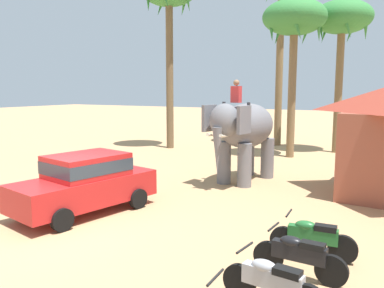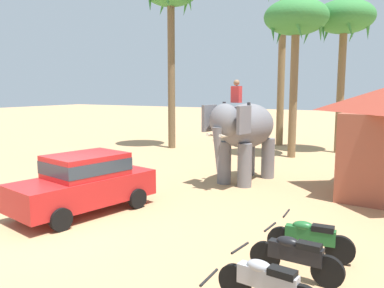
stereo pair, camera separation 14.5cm
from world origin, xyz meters
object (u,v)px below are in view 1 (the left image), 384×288
elephant_with_mahout (244,130)px  motorcycle_fourth_in_row (312,237)px  motorcycle_mid_row (299,255)px  palm_tree_near_hut (294,22)px  car_sedan_foreground (86,181)px  motorcycle_second_in_row (272,282)px  palm_tree_left_of_road (342,22)px

elephant_with_mahout → motorcycle_fourth_in_row: elephant_with_mahout is taller
motorcycle_mid_row → palm_tree_near_hut: size_ratio=0.22×
car_sedan_foreground → motorcycle_mid_row: size_ratio=2.42×
motorcycle_second_in_row → motorcycle_fourth_in_row: same height
motorcycle_second_in_row → palm_tree_left_of_road: bearing=96.0°
motorcycle_mid_row → palm_tree_left_of_road: 17.55m
elephant_with_mahout → palm_tree_left_of_road: palm_tree_left_of_road is taller
elephant_with_mahout → motorcycle_second_in_row: (3.74, -8.18, -1.53)m
motorcycle_second_in_row → motorcycle_fourth_in_row: 2.31m
palm_tree_near_hut → palm_tree_left_of_road: bearing=56.4°
motorcycle_mid_row → motorcycle_fourth_in_row: bearing=88.4°
motorcycle_second_in_row → motorcycle_mid_row: bearing=84.9°
motorcycle_second_in_row → motorcycle_mid_row: (0.11, 1.26, 0.00)m
motorcycle_second_in_row → motorcycle_fourth_in_row: size_ratio=1.00×
elephant_with_mahout → palm_tree_near_hut: palm_tree_near_hut is taller
motorcycle_second_in_row → palm_tree_left_of_road: 18.70m
car_sedan_foreground → motorcycle_fourth_in_row: bearing=-0.4°
car_sedan_foreground → elephant_with_mahout: bearing=66.5°
elephant_with_mahout → palm_tree_near_hut: (0.09, 6.41, 4.90)m
elephant_with_mahout → car_sedan_foreground: bearing=-113.5°
motorcycle_mid_row → palm_tree_left_of_road: palm_tree_left_of_road is taller
elephant_with_mahout → motorcycle_second_in_row: bearing=-65.4°
palm_tree_near_hut → car_sedan_foreground: bearing=-102.0°
palm_tree_near_hut → motorcycle_second_in_row: bearing=-75.9°
car_sedan_foreground → palm_tree_left_of_road: size_ratio=0.53×
car_sedan_foreground → palm_tree_near_hut: (2.61, 12.24, 5.96)m
palm_tree_left_of_road → car_sedan_foreground: bearing=-106.5°
motorcycle_mid_row → elephant_with_mahout: bearing=119.2°
car_sedan_foreground → palm_tree_left_of_road: 16.85m
palm_tree_left_of_road → motorcycle_fourth_in_row: bearing=-82.6°
motorcycle_fourth_in_row → palm_tree_near_hut: 14.37m
motorcycle_mid_row → motorcycle_fourth_in_row: (0.03, 1.05, 0.00)m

